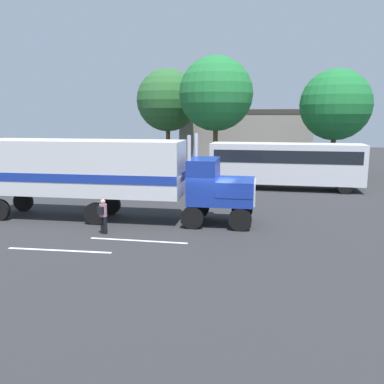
{
  "coord_description": "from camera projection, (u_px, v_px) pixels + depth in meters",
  "views": [
    {
      "loc": [
        6.09,
        -18.9,
        5.35
      ],
      "look_at": [
        -0.84,
        0.2,
        1.6
      ],
      "focal_mm": 38.37,
      "sensor_mm": 36.0,
      "label": 1
    }
  ],
  "objects": [
    {
      "name": "semi_truck",
      "position": [
        104.0,
        172.0,
        21.25
      ],
      "size": [
        14.37,
        5.21,
        4.5
      ],
      "color": "#193399",
      "rests_on": "ground_plane"
    },
    {
      "name": "building_backdrop",
      "position": [
        245.0,
        135.0,
        47.38
      ],
      "size": [
        15.44,
        8.66,
        6.11
      ],
      "color": "#9E938C",
      "rests_on": "ground_plane"
    },
    {
      "name": "tree_left",
      "position": [
        168.0,
        100.0,
        42.27
      ],
      "size": [
        6.38,
        6.38,
        10.18
      ],
      "color": "brown",
      "rests_on": "ground_plane"
    },
    {
      "name": "tree_right",
      "position": [
        336.0,
        105.0,
        36.24
      ],
      "size": [
        6.26,
        6.26,
        9.5
      ],
      "color": "brown",
      "rests_on": "ground_plane"
    },
    {
      "name": "tree_center",
      "position": [
        216.0,
        94.0,
        36.87
      ],
      "size": [
        6.68,
        6.68,
        10.71
      ],
      "color": "brown",
      "rests_on": "ground_plane"
    },
    {
      "name": "parked_car",
      "position": [
        85.0,
        173.0,
        33.41
      ],
      "size": [
        4.41,
        1.82,
        1.57
      ],
      "color": "#234C8C",
      "rests_on": "ground_plane"
    },
    {
      "name": "person_bystander",
      "position": [
        103.0,
        215.0,
        18.83
      ],
      "size": [
        0.34,
        0.45,
        1.63
      ],
      "color": "black",
      "rests_on": "ground_plane"
    },
    {
      "name": "lane_stripe_mid",
      "position": [
        59.0,
        250.0,
        16.61
      ],
      "size": [
        4.34,
        1.07,
        0.01
      ],
      "primitive_type": "cube",
      "rotation": [
        0.0,
        0.0,
        0.21
      ],
      "color": "silver",
      "rests_on": "ground_plane"
    },
    {
      "name": "parked_bus",
      "position": [
        286.0,
        162.0,
        30.23
      ],
      "size": [
        11.26,
        4.19,
        3.4
      ],
      "color": "silver",
      "rests_on": "ground_plane"
    },
    {
      "name": "ground_plane",
      "position": [
        206.0,
        225.0,
        20.48
      ],
      "size": [
        120.0,
        120.0,
        0.0
      ],
      "primitive_type": "plane",
      "color": "#2D2D30"
    },
    {
      "name": "lane_stripe_near",
      "position": [
        138.0,
        241.0,
        17.92
      ],
      "size": [
        4.37,
        0.88,
        0.01
      ],
      "primitive_type": "cube",
      "rotation": [
        0.0,
        0.0,
        0.17
      ],
      "color": "silver",
      "rests_on": "ground_plane"
    }
  ]
}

